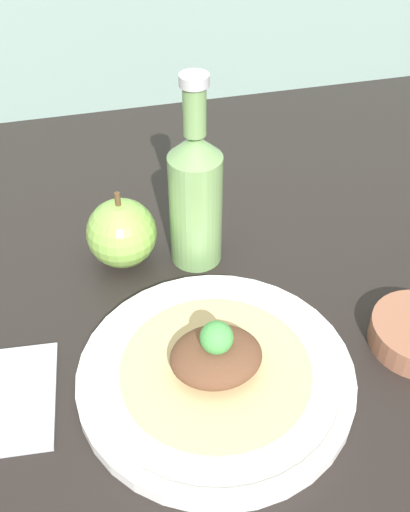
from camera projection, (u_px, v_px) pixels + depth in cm
name	position (u px, v px, depth cm)	size (l,w,h in cm)	color
ground_plane	(179.00, 322.00, 72.98)	(180.00, 110.00, 4.00)	black
plate	(216.00, 374.00, 63.34)	(29.36, 29.36, 1.95)	white
plated_food	(216.00, 359.00, 61.72)	(20.23, 20.23, 6.94)	#D6BC7F
cider_bottle	(196.00, 195.00, 72.49)	(6.58, 6.58, 25.26)	#729E5B
apple	(122.00, 233.00, 75.59)	(8.93, 8.93, 10.64)	#84B74C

